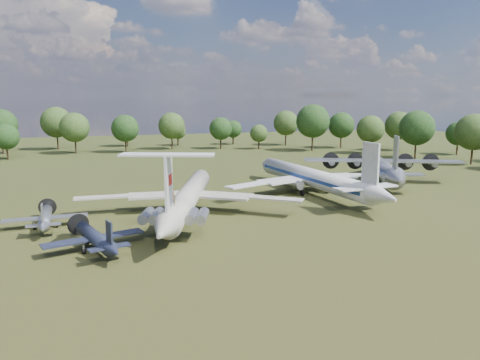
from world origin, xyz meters
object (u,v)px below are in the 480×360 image
object	(u,v)px
small_prop_west	(96,241)
small_prop_northwest	(45,220)
person_on_il62	(173,198)
il62_airliner	(188,201)
an12_transport	(382,172)
tu104_jet	(312,181)

from	to	relation	value
small_prop_west	small_prop_northwest	distance (m)	13.56
small_prop_west	person_on_il62	world-z (taller)	person_on_il62
il62_airliner	small_prop_northwest	size ratio (longest dim) A/B	2.98
small_prop_west	person_on_il62	distance (m)	10.43
small_prop_northwest	an12_transport	bearing A→B (deg)	11.07
small_prop_west	person_on_il62	xyz separation A→B (m)	(9.43, 1.58, 4.16)
tu104_jet	small_prop_west	size ratio (longest dim) A/B	2.89
small_prop_northwest	person_on_il62	size ratio (longest dim) A/B	8.20
small_prop_west	person_on_il62	size ratio (longest dim) A/B	8.71
il62_airliner	tu104_jet	size ratio (longest dim) A/B	0.97
tu104_jet	small_prop_northwest	world-z (taller)	tu104_jet
person_on_il62	an12_transport	bearing A→B (deg)	-112.93
person_on_il62	il62_airliner	bearing A→B (deg)	-70.66
an12_transport	person_on_il62	size ratio (longest dim) A/B	19.37
tu104_jet	person_on_il62	xyz separation A→B (m)	(-28.71, -20.68, 3.02)
il62_airliner	an12_transport	bearing A→B (deg)	37.21
small_prop_northwest	person_on_il62	bearing A→B (deg)	-35.71
small_prop_northwest	small_prop_west	bearing A→B (deg)	-63.95
person_on_il62	small_prop_west	bearing A→B (deg)	47.53
il62_airliner	small_prop_west	world-z (taller)	il62_airliner
small_prop_west	small_prop_northwest	bearing A→B (deg)	101.59
an12_transport	person_on_il62	xyz separation A→B (m)	(-47.18, -26.17, 2.99)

